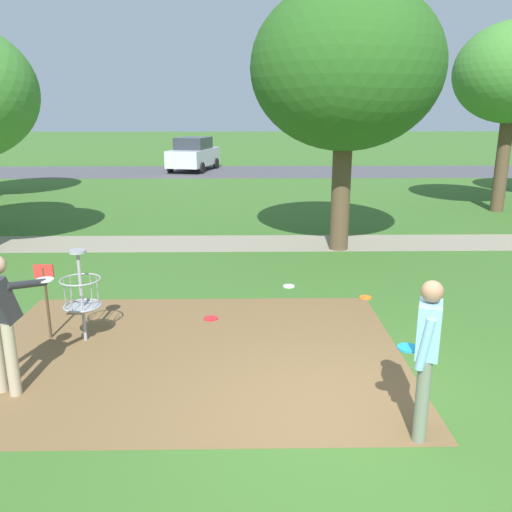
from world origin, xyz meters
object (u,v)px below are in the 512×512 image
disc_golf_basket (77,292)px  frisbee_near_basket (211,319)px  tree_mid_right (346,69)px  parked_car_leftmost (194,154)px  player_throwing (0,316)px  player_foreground_watching (426,351)px  frisbee_by_tee (289,286)px  frisbee_mid_grass (365,297)px

disc_golf_basket → frisbee_near_basket: size_ratio=5.89×
tree_mid_right → parked_car_leftmost: bearing=106.8°
player_throwing → frisbee_near_basket: (2.28, 2.27, -0.98)m
parked_car_leftmost → disc_golf_basket: bearing=-88.7°
player_foreground_watching → parked_car_leftmost: parked_car_leftmost is taller
parked_car_leftmost → frisbee_by_tee: bearing=-79.4°
frisbee_by_tee → parked_car_leftmost: size_ratio=0.05×
player_foreground_watching → frisbee_mid_grass: (0.35, 4.17, -0.96)m
player_foreground_watching → player_throwing: bearing=168.7°
player_throwing → parked_car_leftmost: bearing=90.3°
player_foreground_watching → tree_mid_right: 8.36m
parked_car_leftmost → frisbee_near_basket: bearing=-83.8°
frisbee_near_basket → parked_car_leftmost: bearing=96.2°
player_throwing → parked_car_leftmost: 24.15m
parked_car_leftmost → player_throwing: bearing=-89.7°
player_throwing → tree_mid_right: 9.07m
tree_mid_right → parked_car_leftmost: size_ratio=1.35×
disc_golf_basket → frisbee_near_basket: disc_golf_basket is taller
player_foreground_watching → frisbee_mid_grass: bearing=85.2°
player_throwing → tree_mid_right: size_ratio=0.28×
frisbee_mid_grass → parked_car_leftmost: size_ratio=0.05×
disc_golf_basket → player_foreground_watching: player_foreground_watching is taller
disc_golf_basket → frisbee_near_basket: bearing=22.5°
frisbee_near_basket → frisbee_by_tee: bearing=49.0°
player_throwing → disc_golf_basket: bearing=74.6°
player_foreground_watching → frisbee_mid_grass: player_foreground_watching is taller
frisbee_mid_grass → parked_car_leftmost: 21.56m
frisbee_near_basket → frisbee_mid_grass: bearing=19.2°
disc_golf_basket → frisbee_by_tee: (3.28, 2.39, -0.74)m
player_throwing → frisbee_mid_grass: bearing=32.6°
disc_golf_basket → frisbee_mid_grass: bearing=20.6°
frisbee_mid_grass → disc_golf_basket: bearing=-159.4°
frisbee_by_tee → disc_golf_basket: bearing=-143.9°
player_throwing → tree_mid_right: tree_mid_right is taller
player_foreground_watching → frisbee_mid_grass: 4.29m
frisbee_near_basket → tree_mid_right: bearing=57.5°
frisbee_by_tee → frisbee_mid_grass: (1.35, -0.66, 0.00)m
disc_golf_basket → player_foreground_watching: (4.28, -2.43, 0.21)m
disc_golf_basket → frisbee_by_tee: size_ratio=6.18×
frisbee_near_basket → frisbee_by_tee: size_ratio=1.05×
frisbee_by_tee → tree_mid_right: tree_mid_right is taller
frisbee_near_basket → tree_mid_right: (2.86, 4.48, 4.20)m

